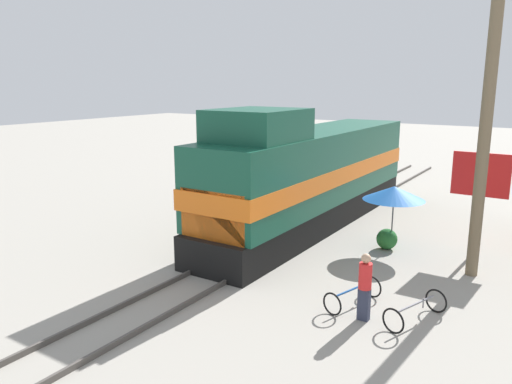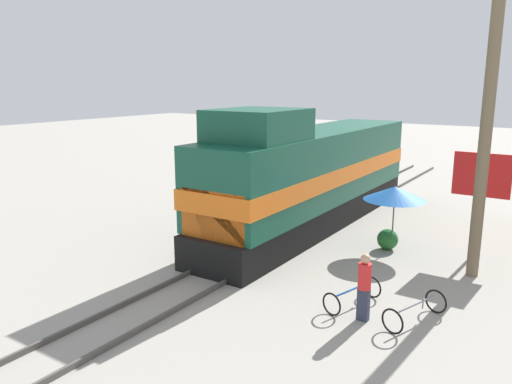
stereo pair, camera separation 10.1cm
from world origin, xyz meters
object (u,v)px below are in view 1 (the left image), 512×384
utility_pole (487,115)px  bicycle (416,310)px  locomotive (309,176)px  bicycle_spare (353,295)px  vendor_umbrella (394,193)px  billboard_sign (480,181)px  person_bystander (365,284)px

utility_pole → bicycle: utility_pole is taller
locomotive → bicycle_spare: 7.98m
vendor_umbrella → billboard_sign: 2.95m
locomotive → person_bystander: (5.15, -6.89, -1.23)m
billboard_sign → bicycle: bearing=-92.8°
utility_pole → billboard_sign: size_ratio=2.73×
billboard_sign → locomotive: bearing=-179.0°
vendor_umbrella → bicycle: 6.07m
utility_pole → person_bystander: (-1.80, -4.89, -4.13)m
utility_pole → bicycle_spare: (-2.35, -4.25, -4.80)m
bicycle → vendor_umbrella: bearing=-46.8°
locomotive → billboard_sign: locomotive is taller
bicycle_spare → billboard_sign: bearing=-91.3°
bicycle_spare → bicycle: bearing=-165.0°
vendor_umbrella → billboard_sign: size_ratio=0.65×
person_bystander → bicycle: size_ratio=0.90×
billboard_sign → bicycle: size_ratio=1.83×
utility_pole → billboard_sign: utility_pole is taller
bicycle → person_bystander: bearing=45.9°
utility_pole → bicycle: bearing=-98.2°
vendor_umbrella → bicycle_spare: vendor_umbrella is taller
person_bystander → vendor_umbrella: bearing=101.3°
locomotive → billboard_sign: size_ratio=3.99×
utility_pole → bicycle: 6.46m
locomotive → bicycle: (6.33, -6.29, -1.89)m
locomotive → billboard_sign: 6.66m
locomotive → billboard_sign: bearing=1.0°
locomotive → utility_pole: bearing=-16.0°
utility_pole → bicycle_spare: 6.83m
locomotive → bicycle: size_ratio=7.30×
person_bystander → bicycle_spare: (-0.55, 0.64, -0.67)m
locomotive → bicycle_spare: (4.59, -6.25, -1.90)m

